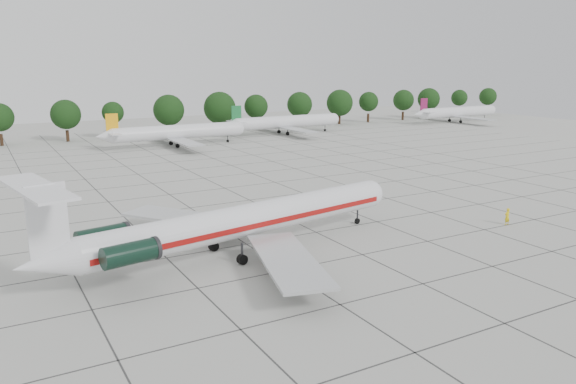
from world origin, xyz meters
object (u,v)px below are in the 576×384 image
Objects in this scene: main_airliner at (232,223)px; bg_airliner_e at (458,112)px; bg_airliner_d at (286,122)px; bg_airliner_c at (177,132)px; ground_crew at (507,216)px.

main_airliner is 128.53m from bg_airliner_e.
bg_airliner_d and bg_airliner_e have the same top height.
bg_airliner_c and bg_airliner_e have the same top height.
bg_airliner_d is (17.59, 80.60, 1.98)m from ground_crew.
bg_airliner_d is at bearing 179.21° from bg_airliner_e.
bg_airliner_c and bg_airliner_d have the same top height.
main_airliner reaches higher than bg_airliner_d.
main_airliner is 30.70m from ground_crew.
ground_crew is 0.07× the size of bg_airliner_e.
bg_airliner_d is (47.73, 75.20, -0.25)m from main_airliner.
ground_crew is 0.07× the size of bg_airliner_c.
bg_airliner_d is 1.00× the size of bg_airliner_e.
bg_airliner_e is (74.66, 79.81, 1.98)m from ground_crew.
main_airliner is 70.98m from bg_airliner_c.
bg_airliner_e is (104.80, 74.41, -0.25)m from main_airliner.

